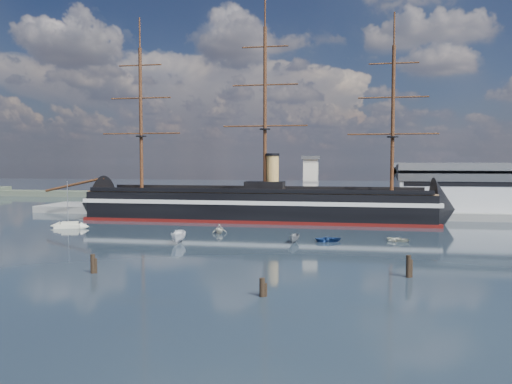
# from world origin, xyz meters

# --- Properties ---
(ground) EXTENTS (600.00, 600.00, 0.00)m
(ground) POSITION_xyz_m (0.00, 40.00, 0.00)
(ground) COLOR black
(ground) RESTS_ON ground
(quay) EXTENTS (180.00, 18.00, 2.00)m
(quay) POSITION_xyz_m (10.00, 76.00, 0.00)
(quay) COLOR slate
(quay) RESTS_ON ground
(warehouse) EXTENTS (63.00, 21.00, 11.60)m
(warehouse) POSITION_xyz_m (58.00, 80.00, 7.98)
(warehouse) COLOR #B7BABC
(warehouse) RESTS_ON ground
(quay_tower) EXTENTS (5.00, 5.00, 15.00)m
(quay_tower) POSITION_xyz_m (3.00, 73.00, 9.75)
(quay_tower) COLOR silver
(quay_tower) RESTS_ON ground
(shoreline) EXTENTS (120.00, 10.00, 4.00)m
(shoreline) POSITION_xyz_m (-139.23, 135.00, 1.45)
(shoreline) COLOR #3F4C38
(shoreline) RESTS_ON ground
(warship) EXTENTS (112.89, 16.38, 53.94)m
(warship) POSITION_xyz_m (-11.71, 60.00, 4.04)
(warship) COLOR black
(warship) RESTS_ON ground
(sailboat) EXTENTS (7.11, 4.02, 10.92)m
(sailboat) POSITION_xyz_m (-49.95, 37.14, 0.70)
(sailboat) COLOR beige
(sailboat) RESTS_ON ground
(motorboat_a) EXTENTS (7.52, 3.56, 2.90)m
(motorboat_a) POSITION_xyz_m (-18.12, 21.21, 0.00)
(motorboat_a) COLOR white
(motorboat_a) RESTS_ON ground
(motorboat_b) EXTENTS (2.29, 3.40, 1.47)m
(motorboat_b) POSITION_xyz_m (9.72, 28.17, 0.00)
(motorboat_b) COLOR navy
(motorboat_b) RESTS_ON ground
(motorboat_c) EXTENTS (5.13, 2.38, 1.98)m
(motorboat_c) POSITION_xyz_m (3.26, 25.91, 0.00)
(motorboat_c) COLOR gray
(motorboat_c) RESTS_ON ground
(motorboat_d) EXTENTS (6.46, 4.95, 2.18)m
(motorboat_d) POSITION_xyz_m (-13.89, 35.43, 0.00)
(motorboat_d) COLOR beige
(motorboat_d) RESTS_ON ground
(motorboat_e) EXTENTS (2.19, 2.94, 1.28)m
(motorboat_e) POSITION_xyz_m (22.91, 30.66, 0.00)
(motorboat_e) COLOR beige
(motorboat_e) RESTS_ON ground
(piling_near_left) EXTENTS (0.64, 0.64, 3.33)m
(piling_near_left) POSITION_xyz_m (-21.38, -5.06, 0.00)
(piling_near_left) COLOR black
(piling_near_left) RESTS_ON ground
(piling_near_mid) EXTENTS (0.64, 0.64, 2.83)m
(piling_near_mid) POSITION_xyz_m (3.58, -12.65, 0.00)
(piling_near_mid) COLOR black
(piling_near_mid) RESTS_ON ground
(piling_near_right) EXTENTS (0.64, 0.64, 3.66)m
(piling_near_right) POSITION_xyz_m (21.13, 0.18, 0.00)
(piling_near_right) COLOR black
(piling_near_right) RESTS_ON ground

